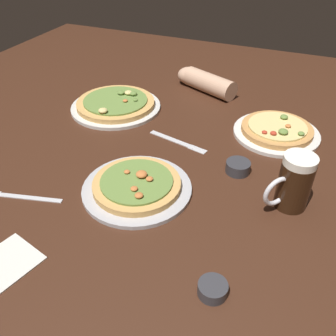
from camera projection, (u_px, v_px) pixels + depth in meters
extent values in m
cube|color=#3D2114|center=(168.00, 178.00, 1.06)|extent=(2.40, 2.40, 0.03)
cylinder|color=#B2B2B7|center=(137.00, 189.00, 0.99)|extent=(0.30, 0.30, 0.01)
cylinder|color=tan|center=(137.00, 184.00, 0.98)|extent=(0.24, 0.24, 0.02)
cylinder|color=olive|center=(137.00, 181.00, 0.97)|extent=(0.20, 0.20, 0.01)
ellipsoid|color=#C67038|center=(134.00, 189.00, 0.93)|extent=(0.02, 0.02, 0.01)
ellipsoid|color=#C67038|center=(142.00, 174.00, 0.98)|extent=(0.03, 0.03, 0.02)
ellipsoid|color=#C67038|center=(139.00, 195.00, 0.91)|extent=(0.02, 0.02, 0.01)
ellipsoid|color=#C67038|center=(127.00, 172.00, 0.99)|extent=(0.02, 0.02, 0.01)
ellipsoid|color=#C67038|center=(149.00, 179.00, 0.97)|extent=(0.02, 0.02, 0.01)
cylinder|color=silver|center=(116.00, 107.00, 1.38)|extent=(0.34, 0.34, 0.01)
cylinder|color=tan|center=(116.00, 103.00, 1.37)|extent=(0.29, 0.29, 0.02)
cylinder|color=olive|center=(115.00, 100.00, 1.36)|extent=(0.24, 0.24, 0.01)
ellipsoid|color=olive|center=(135.00, 100.00, 1.35)|extent=(0.02, 0.02, 0.01)
ellipsoid|color=#DBC67A|center=(128.00, 93.00, 1.39)|extent=(0.03, 0.03, 0.01)
ellipsoid|color=#DBC67A|center=(103.00, 111.00, 1.27)|extent=(0.03, 0.03, 0.02)
ellipsoid|color=olive|center=(121.00, 93.00, 1.39)|extent=(0.03, 0.03, 0.01)
ellipsoid|color=olive|center=(133.00, 93.00, 1.38)|extent=(0.03, 0.03, 0.01)
ellipsoid|color=#C67038|center=(125.00, 101.00, 1.34)|extent=(0.02, 0.02, 0.01)
cylinder|color=silver|center=(276.00, 133.00, 1.22)|extent=(0.29, 0.29, 0.01)
cylinder|color=tan|center=(277.00, 129.00, 1.21)|extent=(0.24, 0.24, 0.02)
cylinder|color=#DBC67A|center=(278.00, 126.00, 1.21)|extent=(0.19, 0.19, 0.01)
ellipsoid|color=#B73823|center=(265.00, 132.00, 1.16)|extent=(0.02, 0.02, 0.01)
ellipsoid|color=#C67038|center=(288.00, 126.00, 1.19)|extent=(0.02, 0.02, 0.01)
ellipsoid|color=olive|center=(284.00, 117.00, 1.24)|extent=(0.03, 0.03, 0.01)
ellipsoid|color=olive|center=(283.00, 132.00, 1.16)|extent=(0.03, 0.03, 0.02)
ellipsoid|color=#B73823|center=(273.00, 133.00, 1.15)|extent=(0.02, 0.02, 0.01)
ellipsoid|color=olive|center=(301.00, 133.00, 1.15)|extent=(0.02, 0.02, 0.01)
cylinder|color=black|center=(294.00, 185.00, 0.91)|extent=(0.08, 0.08, 0.13)
cylinder|color=white|center=(301.00, 161.00, 0.86)|extent=(0.08, 0.08, 0.02)
torus|color=silver|center=(277.00, 191.00, 0.89)|extent=(0.06, 0.07, 0.08)
cylinder|color=#333338|center=(213.00, 289.00, 0.73)|extent=(0.06, 0.06, 0.03)
cylinder|color=#333338|center=(238.00, 167.00, 1.05)|extent=(0.07, 0.07, 0.03)
cube|color=silver|center=(6.00, 262.00, 0.79)|extent=(0.15, 0.15, 0.01)
cube|color=silver|center=(29.00, 197.00, 0.96)|extent=(0.18, 0.06, 0.01)
cube|color=silver|center=(172.00, 139.00, 1.20)|extent=(0.17, 0.06, 0.01)
cube|color=silver|center=(198.00, 149.00, 1.15)|extent=(0.06, 0.04, 0.00)
cylinder|color=tan|center=(209.00, 83.00, 1.47)|extent=(0.24, 0.16, 0.08)
ellipsoid|color=tan|center=(189.00, 76.00, 1.53)|extent=(0.10, 0.08, 0.07)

